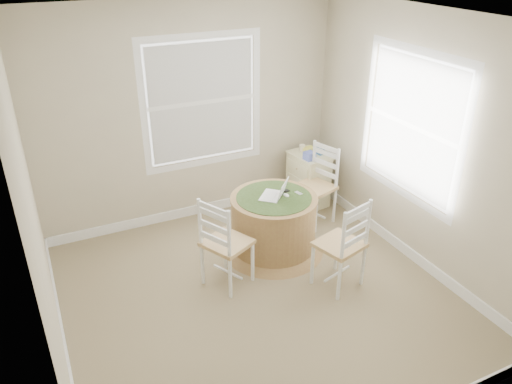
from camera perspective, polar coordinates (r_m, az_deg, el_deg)
room at (r=4.52m, az=1.16°, el=3.05°), size 3.64×3.64×2.64m
round_table at (r=5.47m, az=2.01°, el=-3.40°), size 1.12×1.12×0.67m
chair_left at (r=4.92m, az=-3.34°, el=-5.76°), size 0.54×0.55×0.95m
chair_near at (r=4.95m, az=9.53°, el=-5.89°), size 0.51×0.50×0.95m
chair_right at (r=6.01m, az=6.73°, el=0.60°), size 0.51×0.52×0.95m
laptop at (r=5.32m, az=2.10°, el=-0.27°), size 0.39×0.39×0.21m
mouse at (r=5.36m, az=3.46°, el=-0.36°), size 0.07×0.10×0.03m
phone at (r=5.42m, az=4.89°, el=-0.17°), size 0.07×0.10×0.02m
keys at (r=5.44m, az=3.47°, el=0.09°), size 0.07×0.06×0.02m
corner_chest at (r=6.49m, az=5.98°, el=1.48°), size 0.45×0.57×0.70m
tissue_box at (r=6.19m, az=6.13°, el=4.19°), size 0.13×0.13×0.10m
box_yellow at (r=6.41m, az=6.06°, el=4.81°), size 0.16×0.12×0.06m
box_blue at (r=6.35m, az=7.29°, el=4.81°), size 0.09×0.09×0.12m
cup_cream at (r=6.41m, az=5.37°, el=4.99°), size 0.07×0.07×0.09m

